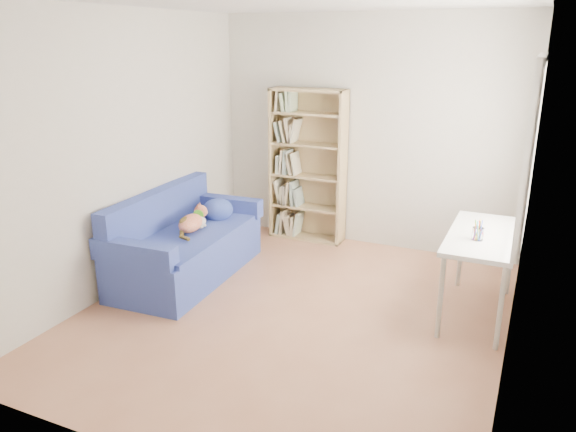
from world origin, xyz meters
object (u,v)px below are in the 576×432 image
at_px(pen_cup, 478,232).
at_px(bookshelf, 308,172).
at_px(sofa, 185,245).
at_px(desk, 482,242).

bearing_deg(pen_cup, bookshelf, 146.36).
bearing_deg(sofa, bookshelf, 62.43).
relative_size(bookshelf, pen_cup, 10.15).
bearing_deg(bookshelf, pen_cup, -33.64).
distance_m(bookshelf, pen_cup, 2.49).
bearing_deg(sofa, desk, 3.83).
bearing_deg(desk, pen_cup, -99.12).
distance_m(sofa, desk, 2.85).
relative_size(sofa, pen_cup, 10.21).
height_order(bookshelf, desk, bookshelf).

